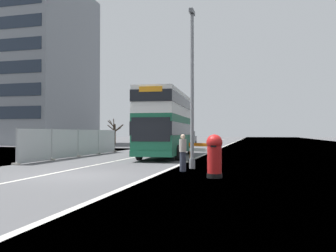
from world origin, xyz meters
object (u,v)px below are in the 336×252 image
(car_oncoming_near, at_px, (176,139))
(car_receding_mid, at_px, (188,138))
(double_decker_bus, at_px, (168,123))
(roadworks_barrier, at_px, (203,150))
(lamppost_foreground, at_px, (192,94))
(pedestrian_at_kerb, at_px, (183,153))
(red_pillar_postbox, at_px, (214,154))

(car_oncoming_near, relative_size, car_receding_mid, 1.00)
(double_decker_bus, distance_m, roadworks_barrier, 5.52)
(car_receding_mid, bearing_deg, lamppost_foreground, -78.52)
(car_receding_mid, distance_m, pedestrian_at_kerb, 35.11)
(red_pillar_postbox, height_order, pedestrian_at_kerb, red_pillar_postbox)
(lamppost_foreground, distance_m, car_receding_mid, 34.01)
(car_oncoming_near, bearing_deg, double_decker_bus, -78.65)
(double_decker_bus, height_order, red_pillar_postbox, double_decker_bus)
(red_pillar_postbox, height_order, roadworks_barrier, red_pillar_postbox)
(car_oncoming_near, height_order, pedestrian_at_kerb, car_oncoming_near)
(lamppost_foreground, height_order, red_pillar_postbox, lamppost_foreground)
(roadworks_barrier, distance_m, car_oncoming_near, 23.66)
(lamppost_foreground, bearing_deg, roadworks_barrier, 91.34)
(lamppost_foreground, bearing_deg, car_oncoming_near, 104.79)
(car_oncoming_near, bearing_deg, red_pillar_postbox, -74.08)
(lamppost_foreground, relative_size, car_oncoming_near, 1.82)
(roadworks_barrier, relative_size, car_receding_mid, 0.43)
(double_decker_bus, distance_m, red_pillar_postbox, 12.47)
(double_decker_bus, distance_m, car_oncoming_near, 18.93)
(double_decker_bus, relative_size, car_oncoming_near, 2.60)
(red_pillar_postbox, relative_size, pedestrian_at_kerb, 1.00)
(red_pillar_postbox, relative_size, car_oncoming_near, 0.39)
(lamppost_foreground, height_order, car_receding_mid, lamppost_foreground)
(red_pillar_postbox, relative_size, roadworks_barrier, 0.93)
(red_pillar_postbox, bearing_deg, pedestrian_at_kerb, 130.50)
(red_pillar_postbox, distance_m, car_receding_mid, 37.40)
(car_oncoming_near, distance_m, car_receding_mid, 6.59)
(roadworks_barrier, bearing_deg, red_pillar_postbox, -77.70)
(car_receding_mid, bearing_deg, double_decker_bus, -82.23)
(lamppost_foreground, relative_size, pedestrian_at_kerb, 4.63)
(double_decker_bus, height_order, roadworks_barrier, double_decker_bus)
(red_pillar_postbox, distance_m, pedestrian_at_kerb, 2.61)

